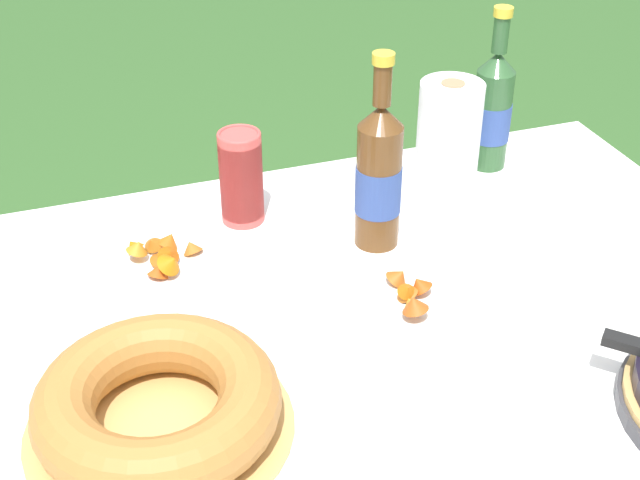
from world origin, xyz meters
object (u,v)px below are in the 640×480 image
object	(u,v)px
cider_bottle_amber	(379,176)
cider_bottle_green	(492,109)
cup_stack	(241,178)
bundt_cake	(157,404)
paper_towel_roll	(448,139)
snack_plate_left	(164,260)
snack_plate_near	(409,303)

from	to	relation	value
cider_bottle_amber	cider_bottle_green	bearing A→B (deg)	31.35
cup_stack	bundt_cake	bearing A→B (deg)	-116.67
cup_stack	paper_towel_roll	world-z (taller)	paper_towel_roll
bundt_cake	snack_plate_left	distance (m)	0.36
cider_bottle_amber	snack_plate_near	distance (m)	0.22
cider_bottle_green	cider_bottle_amber	distance (m)	0.35
cider_bottle_green	snack_plate_left	xyz separation A→B (m)	(-0.64, -0.14, -0.10)
snack_plate_near	paper_towel_roll	bearing A→B (deg)	56.04
bundt_cake	snack_plate_near	world-z (taller)	bundt_cake
bundt_cake	paper_towel_roll	size ratio (longest dim) A/B	1.60
cup_stack	snack_plate_left	world-z (taller)	cup_stack
cider_bottle_amber	paper_towel_roll	xyz separation A→B (m)	(0.18, 0.11, -0.02)
cider_bottle_amber	snack_plate_left	size ratio (longest dim) A/B	1.64
snack_plate_near	bundt_cake	bearing A→B (deg)	-162.24
cider_bottle_amber	snack_plate_near	bearing A→B (deg)	-97.27
bundt_cake	cider_bottle_green	bearing A→B (deg)	34.60
cider_bottle_green	paper_towel_roll	world-z (taller)	cider_bottle_green
cup_stack	cider_bottle_green	bearing A→B (deg)	5.06
cup_stack	snack_plate_near	bearing A→B (deg)	-62.96
cider_bottle_amber	snack_plate_left	xyz separation A→B (m)	(-0.34, 0.04, -0.11)
paper_towel_roll	cider_bottle_green	bearing A→B (deg)	29.04
cider_bottle_green	cider_bottle_amber	size ratio (longest dim) A/B	0.94
snack_plate_near	cider_bottle_amber	bearing A→B (deg)	82.73
cider_bottle_green	paper_towel_roll	xyz separation A→B (m)	(-0.12, -0.07, -0.01)
bundt_cake	snack_plate_left	bearing A→B (deg)	78.57
cider_bottle_amber	paper_towel_roll	bearing A→B (deg)	32.86
bundt_cake	cup_stack	xyz separation A→B (m)	(0.22, 0.45, 0.04)
snack_plate_near	snack_plate_left	xyz separation A→B (m)	(-0.32, 0.22, 0.00)
bundt_cake	snack_plate_left	xyz separation A→B (m)	(0.07, 0.35, -0.03)
cider_bottle_amber	bundt_cake	bearing A→B (deg)	-143.21
snack_plate_near	cider_bottle_green	bearing A→B (deg)	48.67
snack_plate_near	cup_stack	bearing A→B (deg)	117.04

